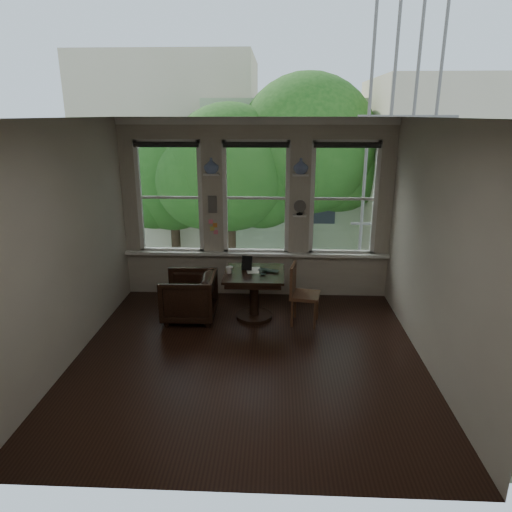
{
  "coord_description": "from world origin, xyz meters",
  "views": [
    {
      "loc": [
        0.34,
        -5.3,
        3.04
      ],
      "look_at": [
        0.06,
        0.9,
        1.1
      ],
      "focal_mm": 32.0,
      "sensor_mm": 36.0,
      "label": 1
    }
  ],
  "objects_px": {
    "laptop": "(267,272)",
    "side_chair_right": "(305,295)",
    "armchair_left": "(189,296)",
    "mug": "(229,270)",
    "table": "(254,295)"
  },
  "relations": [
    {
      "from": "armchair_left",
      "to": "side_chair_right",
      "type": "bearing_deg",
      "value": 86.58
    },
    {
      "from": "table",
      "to": "laptop",
      "type": "bearing_deg",
      "value": 1.44
    },
    {
      "from": "table",
      "to": "laptop",
      "type": "height_order",
      "value": "laptop"
    },
    {
      "from": "armchair_left",
      "to": "mug",
      "type": "xyz_separation_m",
      "value": [
        0.63,
        0.02,
        0.43
      ]
    },
    {
      "from": "armchair_left",
      "to": "laptop",
      "type": "height_order",
      "value": "laptop"
    },
    {
      "from": "table",
      "to": "armchair_left",
      "type": "distance_m",
      "value": 1.0
    },
    {
      "from": "mug",
      "to": "laptop",
      "type": "bearing_deg",
      "value": 5.23
    },
    {
      "from": "side_chair_right",
      "to": "mug",
      "type": "bearing_deg",
      "value": 95.32
    },
    {
      "from": "table",
      "to": "laptop",
      "type": "xyz_separation_m",
      "value": [
        0.2,
        0.01,
        0.39
      ]
    },
    {
      "from": "side_chair_right",
      "to": "laptop",
      "type": "relative_size",
      "value": 2.91
    },
    {
      "from": "table",
      "to": "mug",
      "type": "height_order",
      "value": "mug"
    },
    {
      "from": "laptop",
      "to": "mug",
      "type": "height_order",
      "value": "mug"
    },
    {
      "from": "laptop",
      "to": "mug",
      "type": "relative_size",
      "value": 2.87
    },
    {
      "from": "laptop",
      "to": "side_chair_right",
      "type": "bearing_deg",
      "value": 3.49
    },
    {
      "from": "armchair_left",
      "to": "side_chair_right",
      "type": "distance_m",
      "value": 1.77
    }
  ]
}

